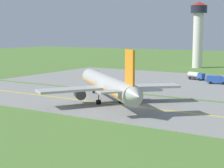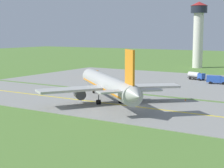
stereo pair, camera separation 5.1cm
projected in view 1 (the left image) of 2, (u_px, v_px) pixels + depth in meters
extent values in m
plane|color=#517A33|center=(134.00, 107.00, 79.34)|extent=(500.00, 500.00, 0.00)
cube|color=gray|center=(134.00, 107.00, 79.33)|extent=(240.00, 28.00, 0.10)
cube|color=yellow|center=(134.00, 106.00, 79.32)|extent=(220.00, 0.60, 0.01)
cylinder|color=#ADADA8|center=(107.00, 84.00, 83.86)|extent=(28.24, 25.37, 4.00)
cone|color=#ADADA8|center=(89.00, 75.00, 101.10)|extent=(4.46, 4.57, 3.80)
cone|color=#ADADA8|center=(136.00, 96.00, 66.37)|extent=(4.65, 4.67, 3.40)
cube|color=orange|center=(107.00, 86.00, 83.93)|extent=(26.25, 23.65, 0.36)
cube|color=#1E232D|center=(91.00, 74.00, 98.92)|extent=(3.59, 3.75, 0.70)
cube|color=#ADADA8|center=(72.00, 89.00, 79.39)|extent=(12.22, 15.19, 0.50)
cylinder|color=#47474C|center=(80.00, 94.00, 82.06)|extent=(4.07, 3.97, 2.30)
cylinder|color=black|center=(78.00, 93.00, 83.57)|extent=(1.57, 1.75, 2.10)
cube|color=#ADADA8|center=(146.00, 86.00, 84.30)|extent=(14.48, 13.45, 0.50)
cylinder|color=#47474C|center=(134.00, 91.00, 85.81)|extent=(4.07, 3.97, 2.30)
cylinder|color=black|center=(132.00, 90.00, 87.32)|extent=(1.57, 1.75, 2.10)
cube|color=orange|center=(130.00, 67.00, 68.92)|extent=(3.58, 3.20, 6.50)
cube|color=#ADADA8|center=(114.00, 92.00, 68.42)|extent=(5.42, 6.29, 0.30)
cube|color=#ADADA8|center=(146.00, 90.00, 70.27)|extent=(6.03, 5.84, 0.30)
cylinder|color=slate|center=(93.00, 88.00, 96.56)|extent=(0.24, 0.24, 1.65)
cylinder|color=black|center=(93.00, 91.00, 96.68)|extent=(1.06, 0.99, 1.10)
cylinder|color=slate|center=(99.00, 99.00, 81.60)|extent=(0.24, 0.24, 1.65)
cylinder|color=black|center=(97.00, 102.00, 81.64)|extent=(1.06, 0.99, 1.10)
cylinder|color=black|center=(100.00, 102.00, 81.80)|extent=(1.06, 0.99, 1.10)
cylinder|color=slate|center=(121.00, 97.00, 83.11)|extent=(0.24, 0.24, 1.65)
cylinder|color=black|center=(120.00, 101.00, 83.14)|extent=(1.06, 0.99, 1.10)
cylinder|color=black|center=(122.00, 101.00, 83.30)|extent=(1.06, 0.99, 1.10)
cube|color=#264CA5|center=(224.00, 80.00, 112.97)|extent=(2.12, 2.28, 1.80)
cube|color=#264CA5|center=(214.00, 79.00, 114.07)|extent=(4.50, 2.79, 2.00)
cylinder|color=orange|center=(224.00, 76.00, 112.83)|extent=(0.20, 0.20, 0.18)
cylinder|color=black|center=(224.00, 83.00, 114.03)|extent=(0.94, 0.45, 0.90)
cylinder|color=black|center=(223.00, 83.00, 112.20)|extent=(0.94, 0.45, 0.90)
cylinder|color=black|center=(211.00, 82.00, 115.50)|extent=(0.94, 0.45, 0.90)
cylinder|color=black|center=(210.00, 83.00, 113.58)|extent=(0.94, 0.45, 0.90)
cube|color=#264CA5|center=(201.00, 76.00, 122.01)|extent=(2.37, 2.49, 1.80)
cube|color=#1E232D|center=(203.00, 75.00, 121.37)|extent=(0.73, 1.77, 0.81)
cylinder|color=silver|center=(194.00, 75.00, 124.30)|extent=(4.56, 3.11, 1.80)
cube|color=#383838|center=(194.00, 78.00, 124.45)|extent=(4.66, 3.39, 0.24)
cylinder|color=orange|center=(201.00, 73.00, 121.87)|extent=(0.20, 0.20, 0.18)
cylinder|color=black|center=(203.00, 79.00, 122.77)|extent=(0.95, 0.59, 0.90)
cylinder|color=black|center=(199.00, 80.00, 121.54)|extent=(0.95, 0.59, 0.90)
cylinder|color=black|center=(194.00, 78.00, 125.78)|extent=(0.95, 0.59, 0.90)
cylinder|color=black|center=(190.00, 78.00, 124.49)|extent=(0.95, 0.59, 0.90)
cube|color=orange|center=(95.00, 73.00, 131.83)|extent=(2.23, 2.06, 1.80)
cube|color=#1E232D|center=(96.00, 72.00, 132.48)|extent=(1.84, 0.37, 0.81)
cube|color=orange|center=(91.00, 73.00, 129.10)|extent=(2.65, 4.45, 2.00)
cylinder|color=orange|center=(95.00, 70.00, 131.69)|extent=(0.20, 0.20, 0.18)
cylinder|color=black|center=(92.00, 76.00, 132.38)|extent=(0.42, 0.93, 0.90)
cylinder|color=black|center=(97.00, 76.00, 131.57)|extent=(0.42, 0.93, 0.90)
cylinder|color=black|center=(87.00, 77.00, 128.93)|extent=(0.42, 0.93, 0.90)
cylinder|color=black|center=(92.00, 77.00, 128.08)|extent=(0.42, 0.93, 0.90)
cylinder|color=silver|center=(198.00, 41.00, 164.97)|extent=(4.40, 4.40, 24.22)
cylinder|color=#1E232D|center=(199.00, 9.00, 163.06)|extent=(7.20, 7.20, 3.20)
cone|color=maroon|center=(199.00, 4.00, 162.71)|extent=(7.60, 7.60, 1.80)
cone|color=orange|center=(185.00, 100.00, 86.05)|extent=(0.44, 0.44, 0.60)
cone|color=orange|center=(128.00, 94.00, 94.40)|extent=(0.44, 0.44, 0.60)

